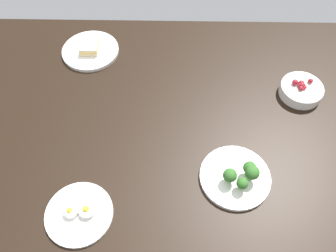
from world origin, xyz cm
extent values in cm
cube|color=black|center=(0.00, 0.00, 2.00)|extent=(147.10, 112.28, 4.00)
cylinder|color=white|center=(-20.83, 17.74, 4.68)|extent=(21.68, 21.68, 1.35)
torus|color=#B7B7BC|center=(-20.83, 17.74, 5.35)|extent=(19.58, 19.58, 0.50)
cylinder|color=#9EBC72|center=(-21.97, 21.74, 6.40)|extent=(1.23, 1.23, 2.10)
sphere|color=#2D6023|center=(-21.97, 21.74, 8.77)|extent=(3.51, 3.51, 3.51)
cylinder|color=#9EBC72|center=(-18.54, 19.39, 6.44)|extent=(1.48, 1.48, 2.18)
sphere|color=#2D6023|center=(-18.54, 19.39, 9.12)|extent=(4.23, 4.23, 4.23)
cylinder|color=#9EBC72|center=(-24.51, 16.96, 6.67)|extent=(1.39, 1.39, 2.63)
sphere|color=#2D6023|center=(-24.51, 16.96, 9.47)|extent=(3.96, 3.96, 3.96)
cylinder|color=#9EBC72|center=(-25.05, 18.65, 6.67)|extent=(1.55, 1.55, 2.64)
sphere|color=#2D6023|center=(-25.05, 18.65, 9.65)|extent=(4.43, 4.43, 4.43)
cylinder|color=white|center=(25.05, 30.20, 4.53)|extent=(19.61, 19.61, 1.06)
torus|color=#B7B7BC|center=(25.05, 30.20, 5.06)|extent=(17.75, 17.75, 0.50)
ellipsoid|color=white|center=(22.60, 29.82, 6.39)|extent=(4.84, 4.84, 2.66)
sphere|color=yellow|center=(22.60, 29.82, 7.59)|extent=(1.94, 1.94, 1.94)
ellipsoid|color=white|center=(27.18, 30.19, 6.22)|extent=(4.25, 4.25, 2.34)
sphere|color=yellow|center=(27.18, 30.19, 7.28)|extent=(1.70, 1.70, 1.70)
cylinder|color=white|center=(-47.29, -16.32, 5.87)|extent=(14.94, 14.94, 3.74)
torus|color=white|center=(-47.29, -16.32, 7.74)|extent=(15.14, 15.14, 0.80)
sphere|color=maroon|center=(-44.65, -17.66, 8.81)|extent=(2.14, 2.14, 2.14)
sphere|color=#59144C|center=(-46.92, -16.82, 8.50)|extent=(1.53, 1.53, 1.53)
sphere|color=#B2232D|center=(-47.54, -15.65, 8.57)|extent=(1.68, 1.68, 1.68)
sphere|color=maroon|center=(-50.32, -18.56, 8.64)|extent=(1.81, 1.81, 1.81)
sphere|color=maroon|center=(-46.29, -15.09, 8.59)|extent=(1.71, 1.71, 1.71)
sphere|color=maroon|center=(-46.80, -16.23, 8.83)|extent=(2.19, 2.19, 2.19)
sphere|color=#B2232D|center=(-46.31, -16.51, 8.63)|extent=(1.78, 1.78, 1.78)
sphere|color=maroon|center=(-46.76, -17.34, 8.76)|extent=(2.05, 2.05, 2.05)
cylinder|color=white|center=(31.36, -36.51, 4.70)|extent=(22.18, 22.18, 1.41)
torus|color=#B7B7BC|center=(31.36, -36.51, 5.41)|extent=(20.02, 20.02, 0.50)
cube|color=beige|center=(31.36, -36.51, 6.01)|extent=(7.01, 8.29, 1.20)
cube|color=#E5B24C|center=(31.36, -36.51, 7.01)|extent=(7.01, 8.29, 0.80)
cube|color=beige|center=(31.36, -36.51, 8.01)|extent=(7.01, 8.29, 1.20)
camera|label=1|loc=(-1.19, 65.92, 101.73)|focal=37.41mm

